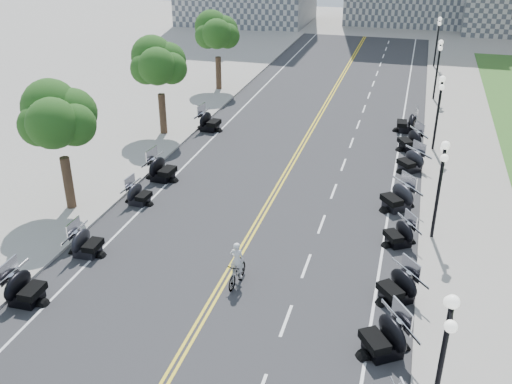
# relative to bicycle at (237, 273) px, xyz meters

# --- Properties ---
(ground) EXTENTS (160.00, 160.00, 0.00)m
(ground) POSITION_rel_bicycle_xyz_m (-0.61, 2.13, -0.55)
(ground) COLOR gray
(road) EXTENTS (16.00, 90.00, 0.01)m
(road) POSITION_rel_bicycle_xyz_m (-0.61, 12.13, -0.55)
(road) COLOR #333335
(road) RESTS_ON ground
(centerline_yellow_a) EXTENTS (0.12, 90.00, 0.00)m
(centerline_yellow_a) POSITION_rel_bicycle_xyz_m (-0.73, 12.13, -0.54)
(centerline_yellow_a) COLOR yellow
(centerline_yellow_a) RESTS_ON road
(centerline_yellow_b) EXTENTS (0.12, 90.00, 0.00)m
(centerline_yellow_b) POSITION_rel_bicycle_xyz_m (-0.49, 12.13, -0.54)
(centerline_yellow_b) COLOR yellow
(centerline_yellow_b) RESTS_ON road
(edge_line_north) EXTENTS (0.12, 90.00, 0.00)m
(edge_line_north) POSITION_rel_bicycle_xyz_m (5.79, 12.13, -0.54)
(edge_line_north) COLOR white
(edge_line_north) RESTS_ON road
(edge_line_south) EXTENTS (0.12, 90.00, 0.00)m
(edge_line_south) POSITION_rel_bicycle_xyz_m (-7.01, 12.13, -0.54)
(edge_line_south) COLOR white
(edge_line_south) RESTS_ON road
(lane_dash_5) EXTENTS (0.12, 2.00, 0.00)m
(lane_dash_5) POSITION_rel_bicycle_xyz_m (2.59, -1.87, -0.54)
(lane_dash_5) COLOR white
(lane_dash_5) RESTS_ON road
(lane_dash_6) EXTENTS (0.12, 2.00, 0.00)m
(lane_dash_6) POSITION_rel_bicycle_xyz_m (2.59, 2.13, -0.54)
(lane_dash_6) COLOR white
(lane_dash_6) RESTS_ON road
(lane_dash_7) EXTENTS (0.12, 2.00, 0.00)m
(lane_dash_7) POSITION_rel_bicycle_xyz_m (2.59, 6.13, -0.54)
(lane_dash_7) COLOR white
(lane_dash_7) RESTS_ON road
(lane_dash_8) EXTENTS (0.12, 2.00, 0.00)m
(lane_dash_8) POSITION_rel_bicycle_xyz_m (2.59, 10.13, -0.54)
(lane_dash_8) COLOR white
(lane_dash_8) RESTS_ON road
(lane_dash_9) EXTENTS (0.12, 2.00, 0.00)m
(lane_dash_9) POSITION_rel_bicycle_xyz_m (2.59, 14.13, -0.54)
(lane_dash_9) COLOR white
(lane_dash_9) RESTS_ON road
(lane_dash_10) EXTENTS (0.12, 2.00, 0.00)m
(lane_dash_10) POSITION_rel_bicycle_xyz_m (2.59, 18.13, -0.54)
(lane_dash_10) COLOR white
(lane_dash_10) RESTS_ON road
(lane_dash_11) EXTENTS (0.12, 2.00, 0.00)m
(lane_dash_11) POSITION_rel_bicycle_xyz_m (2.59, 22.13, -0.54)
(lane_dash_11) COLOR white
(lane_dash_11) RESTS_ON road
(lane_dash_12) EXTENTS (0.12, 2.00, 0.00)m
(lane_dash_12) POSITION_rel_bicycle_xyz_m (2.59, 26.13, -0.54)
(lane_dash_12) COLOR white
(lane_dash_12) RESTS_ON road
(lane_dash_13) EXTENTS (0.12, 2.00, 0.00)m
(lane_dash_13) POSITION_rel_bicycle_xyz_m (2.59, 30.13, -0.54)
(lane_dash_13) COLOR white
(lane_dash_13) RESTS_ON road
(lane_dash_14) EXTENTS (0.12, 2.00, 0.00)m
(lane_dash_14) POSITION_rel_bicycle_xyz_m (2.59, 34.13, -0.54)
(lane_dash_14) COLOR white
(lane_dash_14) RESTS_ON road
(lane_dash_15) EXTENTS (0.12, 2.00, 0.00)m
(lane_dash_15) POSITION_rel_bicycle_xyz_m (2.59, 38.13, -0.54)
(lane_dash_15) COLOR white
(lane_dash_15) RESTS_ON road
(lane_dash_16) EXTENTS (0.12, 2.00, 0.00)m
(lane_dash_16) POSITION_rel_bicycle_xyz_m (2.59, 42.13, -0.54)
(lane_dash_16) COLOR white
(lane_dash_16) RESTS_ON road
(lane_dash_17) EXTENTS (0.12, 2.00, 0.00)m
(lane_dash_17) POSITION_rel_bicycle_xyz_m (2.59, 46.13, -0.54)
(lane_dash_17) COLOR white
(lane_dash_17) RESTS_ON road
(lane_dash_18) EXTENTS (0.12, 2.00, 0.00)m
(lane_dash_18) POSITION_rel_bicycle_xyz_m (2.59, 50.13, -0.54)
(lane_dash_18) COLOR white
(lane_dash_18) RESTS_ON road
(lane_dash_19) EXTENTS (0.12, 2.00, 0.00)m
(lane_dash_19) POSITION_rel_bicycle_xyz_m (2.59, 54.13, -0.54)
(lane_dash_19) COLOR white
(lane_dash_19) RESTS_ON road
(sidewalk_north) EXTENTS (5.00, 90.00, 0.15)m
(sidewalk_north) POSITION_rel_bicycle_xyz_m (9.89, 12.13, -0.48)
(sidewalk_north) COLOR #9E9991
(sidewalk_north) RESTS_ON ground
(sidewalk_south) EXTENTS (5.00, 90.00, 0.15)m
(sidewalk_south) POSITION_rel_bicycle_xyz_m (-11.11, 12.13, -0.48)
(sidewalk_south) COLOR #9E9991
(sidewalk_south) RESTS_ON ground
(street_lamp_1) EXTENTS (0.50, 1.20, 4.90)m
(street_lamp_1) POSITION_rel_bicycle_xyz_m (7.99, -5.87, 2.05)
(street_lamp_1) COLOR black
(street_lamp_1) RESTS_ON sidewalk_north
(street_lamp_2) EXTENTS (0.50, 1.20, 4.90)m
(street_lamp_2) POSITION_rel_bicycle_xyz_m (7.99, 6.13, 2.05)
(street_lamp_2) COLOR black
(street_lamp_2) RESTS_ON sidewalk_north
(street_lamp_3) EXTENTS (0.50, 1.20, 4.90)m
(street_lamp_3) POSITION_rel_bicycle_xyz_m (7.99, 18.13, 2.05)
(street_lamp_3) COLOR black
(street_lamp_3) RESTS_ON sidewalk_north
(street_lamp_4) EXTENTS (0.50, 1.20, 4.90)m
(street_lamp_4) POSITION_rel_bicycle_xyz_m (7.99, 30.13, 2.05)
(street_lamp_4) COLOR black
(street_lamp_4) RESTS_ON sidewalk_north
(street_lamp_5) EXTENTS (0.50, 1.20, 4.90)m
(street_lamp_5) POSITION_rel_bicycle_xyz_m (7.99, 42.13, 2.05)
(street_lamp_5) COLOR black
(street_lamp_5) RESTS_ON sidewalk_north
(tree_2) EXTENTS (4.80, 4.80, 9.20)m
(tree_2) POSITION_rel_bicycle_xyz_m (-10.61, 4.13, 4.20)
(tree_2) COLOR #235619
(tree_2) RESTS_ON sidewalk_south
(tree_3) EXTENTS (4.80, 4.80, 9.20)m
(tree_3) POSITION_rel_bicycle_xyz_m (-10.61, 16.13, 4.20)
(tree_3) COLOR #235619
(tree_3) RESTS_ON sidewalk_south
(tree_4) EXTENTS (4.80, 4.80, 9.20)m
(tree_4) POSITION_rel_bicycle_xyz_m (-10.61, 28.13, 4.20)
(tree_4) COLOR #235619
(tree_4) RESTS_ON sidewalk_south
(motorcycle_n_4) EXTENTS (3.11, 3.11, 1.57)m
(motorcycle_n_4) POSITION_rel_bicycle_xyz_m (6.33, -2.68, 0.23)
(motorcycle_n_4) COLOR black
(motorcycle_n_4) RESTS_ON road
(motorcycle_n_5) EXTENTS (2.91, 2.91, 1.44)m
(motorcycle_n_5) POSITION_rel_bicycle_xyz_m (6.61, 0.67, 0.17)
(motorcycle_n_5) COLOR black
(motorcycle_n_5) RESTS_ON road
(motorcycle_n_6) EXTENTS (2.60, 2.60, 1.32)m
(motorcycle_n_6) POSITION_rel_bicycle_xyz_m (6.45, 5.17, 0.11)
(motorcycle_n_6) COLOR black
(motorcycle_n_6) RESTS_ON road
(motorcycle_n_7) EXTENTS (3.14, 3.14, 1.56)m
(motorcycle_n_7) POSITION_rel_bicycle_xyz_m (6.15, 8.90, 0.23)
(motorcycle_n_7) COLOR black
(motorcycle_n_7) RESTS_ON road
(motorcycle_n_8) EXTENTS (2.90, 2.90, 1.44)m
(motorcycle_n_8) POSITION_rel_bicycle_xyz_m (6.63, 14.33, 0.17)
(motorcycle_n_8) COLOR black
(motorcycle_n_8) RESTS_ON road
(motorcycle_n_9) EXTENTS (2.91, 2.91, 1.49)m
(motorcycle_n_9) POSITION_rel_bicycle_xyz_m (6.48, 17.92, 0.20)
(motorcycle_n_9) COLOR black
(motorcycle_n_9) RESTS_ON road
(motorcycle_n_10) EXTENTS (2.31, 2.31, 1.53)m
(motorcycle_n_10) POSITION_rel_bicycle_xyz_m (6.12, 21.49, 0.21)
(motorcycle_n_10) COLOR black
(motorcycle_n_10) RESTS_ON road
(motorcycle_s_4) EXTENTS (2.17, 2.17, 1.48)m
(motorcycle_s_4) POSITION_rel_bicycle_xyz_m (-7.87, -3.57, 0.19)
(motorcycle_s_4) COLOR black
(motorcycle_s_4) RESTS_ON road
(motorcycle_s_5) EXTENTS (2.02, 2.02, 1.38)m
(motorcycle_s_5) POSITION_rel_bicycle_xyz_m (-7.39, 0.32, 0.14)
(motorcycle_s_5) COLOR black
(motorcycle_s_5) RESTS_ON road
(motorcycle_s_6) EXTENTS (1.92, 1.92, 1.25)m
(motorcycle_s_6) POSITION_rel_bicycle_xyz_m (-7.41, 5.73, 0.08)
(motorcycle_s_6) COLOR black
(motorcycle_s_6) RESTS_ON road
(motorcycle_s_7) EXTENTS (2.39, 2.39, 1.54)m
(motorcycle_s_7) POSITION_rel_bicycle_xyz_m (-7.48, 8.94, 0.22)
(motorcycle_s_7) COLOR black
(motorcycle_s_7) RESTS_ON road
(motorcycle_s_9) EXTENTS (2.38, 2.38, 1.52)m
(motorcycle_s_9) POSITION_rel_bicycle_xyz_m (-7.76, 17.89, 0.21)
(motorcycle_s_9) COLOR black
(motorcycle_s_9) RESTS_ON road
(bicycle) EXTENTS (0.68, 1.87, 1.10)m
(bicycle) POSITION_rel_bicycle_xyz_m (0.00, 0.00, 0.00)
(bicycle) COLOR #A51414
(bicycle) RESTS_ON road
(cyclist_rider) EXTENTS (0.61, 0.40, 1.68)m
(cyclist_rider) POSITION_rel_bicycle_xyz_m (0.00, 0.00, 1.39)
(cyclist_rider) COLOR silver
(cyclist_rider) RESTS_ON bicycle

